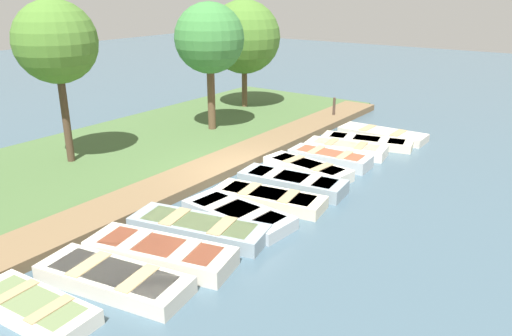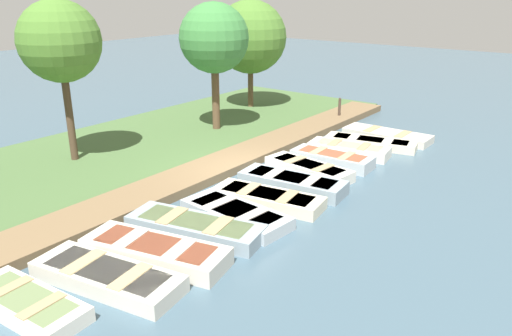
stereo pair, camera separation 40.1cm
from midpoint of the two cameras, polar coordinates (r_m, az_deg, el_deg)
ground_plane at (r=16.04m, az=-1.70°, el=-1.10°), size 80.00×80.00×0.00m
shore_bank at (r=19.30m, az=-13.61°, el=2.24°), size 8.00×24.00×0.15m
dock_walkway at (r=16.73m, az=-5.08°, el=0.24°), size 1.56×22.42×0.28m
rowboat_0 at (r=10.54m, az=-25.17°, el=-14.23°), size 2.74×1.20×0.33m
rowboat_1 at (r=10.82m, az=-17.02°, el=-11.99°), size 3.44×1.70×0.38m
rowboat_2 at (r=11.45m, az=-11.89°, el=-9.44°), size 3.54×1.89×0.44m
rowboat_3 at (r=12.44m, az=-7.51°, el=-6.79°), size 3.63×1.86×0.40m
rowboat_4 at (r=13.11m, az=-2.94°, el=-5.29°), size 3.14×1.46×0.35m
rowboat_5 at (r=14.05m, az=0.66°, el=-3.45°), size 3.30×1.54×0.36m
rowboat_6 at (r=15.08m, az=3.40°, el=-1.65°), size 3.34×1.45×0.44m
rowboat_7 at (r=16.34m, az=5.18°, el=-0.04°), size 3.11×1.32×0.39m
rowboat_8 at (r=17.34m, az=7.78°, el=1.13°), size 2.84×1.14×0.44m
rowboat_9 at (r=18.52m, az=9.63°, el=2.20°), size 3.01×1.47×0.41m
rowboat_10 at (r=19.67m, az=11.97°, el=2.97°), size 3.54×1.70×0.33m
rowboat_11 at (r=20.84m, az=13.70°, el=3.79°), size 3.45×1.19×0.33m
mooring_post_far at (r=23.08m, az=8.40°, el=6.69°), size 0.12×0.12×1.10m
park_tree_left at (r=17.54m, az=-22.54°, el=13.09°), size 2.64×2.64×5.46m
park_tree_center at (r=20.53m, az=-5.91°, el=14.47°), size 2.79×2.79×5.26m
park_tree_right at (r=24.67m, az=-1.85°, el=14.71°), size 3.46×3.46×5.26m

